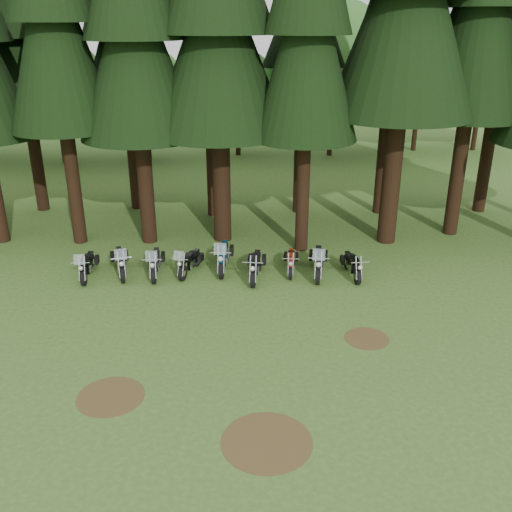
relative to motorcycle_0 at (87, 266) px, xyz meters
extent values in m
plane|color=#396120|center=(5.16, -5.67, -0.46)|extent=(120.00, 120.00, 0.00)
cylinder|color=black|center=(-1.13, 3.84, 2.54)|extent=(0.58, 0.58, 5.99)
cone|color=black|center=(-1.13, 3.84, 8.28)|extent=(4.32, 4.32, 7.49)
cylinder|color=black|center=(1.95, 3.73, 2.33)|extent=(0.66, 0.66, 5.57)
cone|color=black|center=(1.95, 3.73, 7.66)|extent=(4.95, 4.95, 6.96)
cylinder|color=black|center=(5.23, 3.77, 2.39)|extent=(0.77, 0.77, 5.70)
cone|color=black|center=(5.23, 3.77, 7.85)|extent=(5.81, 5.81, 7.12)
cylinder|color=black|center=(8.60, 2.35, 2.40)|extent=(0.55, 0.55, 5.71)
cone|color=black|center=(8.60, 2.35, 7.87)|extent=(4.15, 4.15, 7.14)
cylinder|color=black|center=(12.53, 3.09, 2.85)|extent=(0.80, 0.80, 6.62)
cone|color=black|center=(12.53, 3.09, 9.19)|extent=(5.98, 5.98, 8.27)
cylinder|color=black|center=(15.78, 3.94, 2.72)|extent=(0.64, 0.64, 6.35)
cone|color=black|center=(15.78, 3.94, 8.80)|extent=(4.79, 4.79, 7.93)
cylinder|color=black|center=(-4.10, 8.67, 2.31)|extent=(0.60, 0.60, 5.53)
cone|color=black|center=(-4.10, 8.67, 7.60)|extent=(4.52, 4.52, 6.91)
cylinder|color=black|center=(0.78, 8.73, 2.32)|extent=(0.65, 0.65, 5.55)
cone|color=black|center=(0.78, 8.73, 7.65)|extent=(4.85, 4.85, 6.94)
cylinder|color=black|center=(4.79, 7.27, 2.30)|extent=(0.58, 0.58, 5.52)
cone|color=black|center=(4.79, 7.27, 7.59)|extent=(4.35, 4.35, 6.90)
cylinder|color=black|center=(9.20, 7.58, 1.89)|extent=(0.66, 0.66, 4.70)
cone|color=black|center=(9.20, 7.58, 6.39)|extent=(4.94, 4.94, 5.87)
cone|color=black|center=(9.20, 7.58, 9.16)|extent=(3.95, 3.95, 4.96)
cylinder|color=black|center=(13.23, 7.19, 2.33)|extent=(0.53, 0.53, 5.56)
cone|color=black|center=(13.23, 7.19, 7.66)|extent=(3.94, 3.94, 6.95)
cylinder|color=black|center=(18.52, 7.12, 2.37)|extent=(0.61, 0.61, 5.65)
cone|color=black|center=(18.52, 7.12, 7.78)|extent=(4.59, 4.59, 7.06)
cylinder|color=black|center=(-5.57, 19.31, 0.94)|extent=(0.36, 0.36, 2.80)
sphere|color=#2A5F1E|center=(-5.57, 19.31, 4.68)|extent=(6.53, 6.53, 6.53)
sphere|color=#2A5F1E|center=(-4.45, 18.56, 4.02)|extent=(4.67, 4.67, 4.67)
cylinder|color=black|center=(0.17, 19.64, 0.82)|extent=(0.36, 0.36, 2.55)
sphere|color=#2A5F1E|center=(0.17, 19.64, 4.22)|extent=(5.95, 5.95, 5.95)
sphere|color=#2A5F1E|center=(1.19, 18.96, 3.62)|extent=(4.25, 4.25, 4.25)
cylinder|color=black|center=(6.48, 20.83, 0.78)|extent=(0.36, 0.36, 2.47)
sphere|color=#2A5F1E|center=(6.48, 20.83, 4.07)|extent=(5.76, 5.76, 5.76)
sphere|color=#2A5F1E|center=(7.46, 20.17, 3.50)|extent=(4.12, 4.12, 4.12)
cylinder|color=black|center=(13.08, 20.29, 1.31)|extent=(0.36, 0.36, 3.52)
sphere|color=#2A5F1E|center=(13.08, 20.29, 6.00)|extent=(8.21, 8.21, 8.21)
sphere|color=#2A5F1E|center=(14.49, 19.35, 5.18)|extent=(5.87, 5.87, 5.87)
cylinder|color=black|center=(19.70, 21.55, 1.01)|extent=(0.36, 0.36, 2.94)
sphere|color=#2A5F1E|center=(19.70, 21.55, 4.93)|extent=(6.86, 6.86, 6.86)
sphere|color=#2A5F1E|center=(20.88, 20.76, 4.25)|extent=(4.90, 4.90, 4.90)
cylinder|color=black|center=(24.25, 21.41, 1.30)|extent=(0.36, 0.36, 3.52)
sphere|color=#2A5F1E|center=(24.25, 21.41, 5.99)|extent=(8.20, 8.20, 8.20)
sphere|color=#2A5F1E|center=(25.65, 20.47, 5.17)|extent=(5.86, 5.86, 5.86)
cylinder|color=#4C3D1E|center=(2.16, -7.67, -0.45)|extent=(1.80, 1.80, 0.01)
cylinder|color=#4C3D1E|center=(9.66, -5.17, -0.45)|extent=(1.40, 1.40, 0.01)
cylinder|color=#4C3D1E|center=(6.16, -9.67, -0.45)|extent=(2.20, 2.20, 0.01)
cylinder|color=black|center=(0.01, -0.73, -0.14)|extent=(0.14, 0.63, 0.63)
cylinder|color=black|center=(-0.01, 0.76, -0.14)|extent=(0.14, 0.63, 0.63)
cube|color=silver|center=(0.00, 0.06, -0.05)|extent=(0.27, 0.67, 0.33)
cube|color=black|center=(0.00, -0.16, 0.29)|extent=(0.29, 0.53, 0.23)
cube|color=black|center=(0.00, 0.28, 0.26)|extent=(0.29, 0.53, 0.12)
cube|color=silver|center=(0.01, -1.02, 0.72)|extent=(0.40, 0.12, 0.38)
cylinder|color=black|center=(1.41, -0.57, -0.11)|extent=(0.30, 0.71, 0.69)
cylinder|color=black|center=(1.05, 1.01, -0.11)|extent=(0.30, 0.71, 0.69)
cube|color=silver|center=(1.22, 0.27, -0.01)|extent=(0.45, 0.78, 0.36)
cube|color=black|center=(1.27, 0.03, 0.36)|extent=(0.44, 0.63, 0.25)
cube|color=black|center=(1.17, 0.51, 0.32)|extent=(0.44, 0.63, 0.13)
cube|color=silver|center=(1.48, -0.88, 0.82)|extent=(0.46, 0.23, 0.41)
cylinder|color=black|center=(2.60, -0.73, -0.12)|extent=(0.16, 0.68, 0.67)
cylinder|color=black|center=(2.56, 0.85, -0.12)|extent=(0.16, 0.68, 0.67)
cube|color=silver|center=(2.58, 0.11, -0.03)|extent=(0.30, 0.72, 0.35)
cube|color=black|center=(2.59, -0.12, 0.34)|extent=(0.32, 0.57, 0.24)
cube|color=black|center=(2.58, 0.35, 0.30)|extent=(0.32, 0.57, 0.12)
cube|color=silver|center=(2.61, -1.03, 0.79)|extent=(0.43, 0.14, 0.40)
cylinder|color=black|center=(3.67, -0.53, -0.15)|extent=(0.33, 0.62, 0.61)
cylinder|color=black|center=(4.15, 0.83, -0.15)|extent=(0.33, 0.62, 0.61)
cube|color=silver|center=(3.93, 0.19, -0.06)|extent=(0.46, 0.70, 0.32)
cube|color=black|center=(3.85, -0.01, 0.27)|extent=(0.43, 0.58, 0.22)
cube|color=black|center=(4.00, 0.39, 0.23)|extent=(0.43, 0.58, 0.11)
cube|color=silver|center=(3.58, -0.79, 0.68)|extent=(0.41, 0.24, 0.37)
cylinder|color=black|center=(5.15, -0.44, -0.09)|extent=(0.22, 0.75, 0.74)
cylinder|color=black|center=(5.29, 1.28, -0.09)|extent=(0.22, 0.75, 0.74)
cube|color=silver|center=(5.22, 0.48, 0.01)|extent=(0.38, 0.80, 0.38)
cube|color=#013C56|center=(5.20, 0.22, 0.41)|extent=(0.39, 0.64, 0.27)
cube|color=black|center=(5.25, 0.73, 0.37)|extent=(0.39, 0.64, 0.13)
cube|color=silver|center=(5.12, -0.77, 0.90)|extent=(0.48, 0.18, 0.44)
cylinder|color=black|center=(6.32, -1.28, -0.11)|extent=(0.25, 0.70, 0.69)
cylinder|color=black|center=(6.58, 0.32, -0.11)|extent=(0.25, 0.70, 0.69)
cube|color=silver|center=(6.46, -0.43, -0.02)|extent=(0.40, 0.77, 0.36)
cube|color=black|center=(6.42, -0.67, 0.36)|extent=(0.40, 0.62, 0.25)
cube|color=black|center=(6.49, -0.20, 0.32)|extent=(0.40, 0.62, 0.13)
cylinder|color=black|center=(7.78, -0.67, -0.16)|extent=(0.20, 0.60, 0.59)
cylinder|color=black|center=(7.96, 0.69, -0.16)|extent=(0.20, 0.60, 0.59)
cube|color=silver|center=(7.88, 0.05, -0.08)|extent=(0.33, 0.65, 0.30)
cube|color=#B72A0D|center=(7.85, -0.15, 0.24)|extent=(0.33, 0.52, 0.21)
cube|color=black|center=(7.90, 0.26, 0.20)|extent=(0.33, 0.52, 0.11)
cylinder|color=black|center=(8.75, -1.16, -0.09)|extent=(0.27, 0.74, 0.72)
cylinder|color=black|center=(9.04, 0.52, -0.09)|extent=(0.27, 0.74, 0.72)
cube|color=silver|center=(8.90, -0.26, 0.01)|extent=(0.43, 0.81, 0.37)
cube|color=black|center=(8.86, -0.51, 0.40)|extent=(0.43, 0.65, 0.26)
cube|color=black|center=(8.95, -0.02, 0.36)|extent=(0.43, 0.65, 0.13)
cube|color=silver|center=(8.70, -1.48, 0.88)|extent=(0.48, 0.21, 0.43)
cylinder|color=black|center=(10.23, -1.26, -0.15)|extent=(0.16, 0.62, 0.62)
cylinder|color=black|center=(10.16, 0.18, -0.15)|extent=(0.16, 0.62, 0.62)
cube|color=silver|center=(10.19, -0.49, -0.06)|extent=(0.30, 0.67, 0.32)
cube|color=black|center=(10.20, -0.71, 0.27)|extent=(0.31, 0.53, 0.22)
cube|color=black|center=(10.18, -0.28, 0.24)|extent=(0.31, 0.53, 0.11)
camera|label=1|loc=(5.25, -20.36, 8.85)|focal=40.00mm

